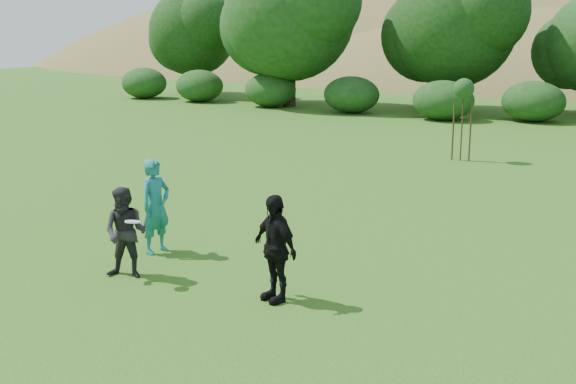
% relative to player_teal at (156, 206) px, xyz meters
% --- Properties ---
extents(ground, '(120.00, 120.00, 0.00)m').
position_rel_player_teal_xyz_m(ground, '(2.00, -1.02, -0.98)').
color(ground, '#19470C').
rests_on(ground, ground).
extents(player_teal, '(0.58, 0.78, 1.96)m').
position_rel_player_teal_xyz_m(player_teal, '(0.00, 0.00, 0.00)').
color(player_teal, '#1A7574').
rests_on(player_teal, ground).
extents(player_grey, '(0.99, 0.88, 1.71)m').
position_rel_player_teal_xyz_m(player_grey, '(0.47, -1.46, -0.12)').
color(player_grey, '#242426').
rests_on(player_grey, ground).
extents(player_black, '(1.18, 0.87, 1.85)m').
position_rel_player_teal_xyz_m(player_black, '(3.46, -1.17, -0.05)').
color(player_black, black).
rests_on(player_black, ground).
extents(frisbee, '(0.27, 0.27, 0.06)m').
position_rel_player_teal_xyz_m(frisbee, '(0.85, -1.69, 0.19)').
color(frisbee, white).
rests_on(frisbee, ground).
extents(sapling, '(0.70, 0.70, 2.85)m').
position_rel_player_teal_xyz_m(sapling, '(2.62, 13.41, 1.44)').
color(sapling, '#372615').
rests_on(sapling, ground).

